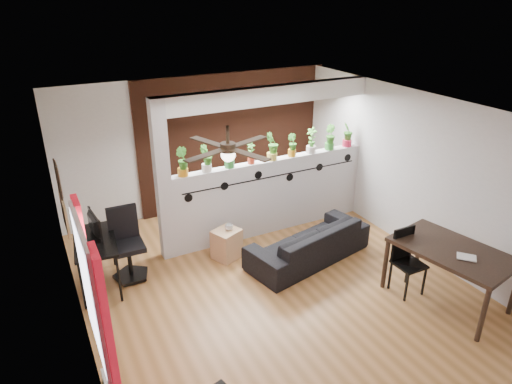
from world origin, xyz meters
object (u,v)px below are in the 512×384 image
object	(u,v)px
potted_plant_2	(229,154)
potted_plant_5	(292,144)
potted_plant_4	(272,146)
potted_plant_6	(311,139)
dining_table	(452,254)
cube_shelf	(227,244)
office_chair	(127,248)
sofa	(308,242)
folding_chair	(406,255)
potted_plant_7	(330,137)
potted_plant_8	(348,133)
ceiling_fan	(228,150)
cup	(229,227)
potted_plant_3	(251,152)
potted_plant_1	(206,158)
potted_plant_0	(182,161)
computer_desk	(95,244)

from	to	relation	value
potted_plant_2	potted_plant_5	size ratio (longest dim) A/B	1.12
potted_plant_4	potted_plant_5	size ratio (longest dim) A/B	1.20
potted_plant_6	dining_table	world-z (taller)	potted_plant_6
cube_shelf	office_chair	world-z (taller)	office_chair
sofa	folding_chair	world-z (taller)	folding_chair
potted_plant_7	potted_plant_8	size ratio (longest dim) A/B	0.98
sofa	potted_plant_6	bearing A→B (deg)	-135.07
potted_plant_8	potted_plant_2	bearing A→B (deg)	180.00
ceiling_fan	cube_shelf	xyz separation A→B (m)	(0.51, 1.31, -2.07)
potted_plant_2	potted_plant_4	size ratio (longest dim) A/B	0.93
potted_plant_6	cup	world-z (taller)	potted_plant_6
potted_plant_3	potted_plant_6	world-z (taller)	potted_plant_6
ceiling_fan	potted_plant_7	world-z (taller)	ceiling_fan
ceiling_fan	dining_table	xyz separation A→B (m)	(2.76, -1.10, -1.58)
potted_plant_6	potted_plant_7	size ratio (longest dim) A/B	1.02
potted_plant_8	cup	bearing A→B (deg)	-169.49
potted_plant_6	office_chair	size ratio (longest dim) A/B	0.42
potted_plant_1	office_chair	bearing A→B (deg)	-168.64
ceiling_fan	dining_table	bearing A→B (deg)	-21.81
potted_plant_2	potted_plant_7	bearing A→B (deg)	0.00
potted_plant_3	potted_plant_8	world-z (taller)	potted_plant_8
potted_plant_6	potted_plant_4	bearing A→B (deg)	180.00
potted_plant_2	potted_plant_3	size ratio (longest dim) A/B	1.24
dining_table	potted_plant_3	bearing A→B (deg)	118.13
folding_chair	potted_plant_4	bearing A→B (deg)	108.68
potted_plant_2	potted_plant_5	distance (m)	1.19
folding_chair	potted_plant_8	bearing A→B (deg)	72.63
potted_plant_8	cup	distance (m)	2.86
potted_plant_2	potted_plant_0	bearing A→B (deg)	180.00
potted_plant_5	potted_plant_6	xyz separation A→B (m)	(0.40, -0.00, 0.03)
computer_desk	dining_table	size ratio (longest dim) A/B	0.67
office_chair	folding_chair	distance (m)	4.04
potted_plant_1	potted_plant_8	xyz separation A→B (m)	(2.76, -0.00, 0.01)
potted_plant_7	potted_plant_2	bearing A→B (deg)	180.00
potted_plant_8	office_chair	size ratio (longest dim) A/B	0.42
dining_table	office_chair	bearing A→B (deg)	145.19
cube_shelf	folding_chair	bearing A→B (deg)	-68.11
ceiling_fan	potted_plant_0	xyz separation A→B (m)	(0.02, 1.80, -0.72)
potted_plant_1	potted_plant_5	xyz separation A→B (m)	(1.58, 0.00, -0.02)
potted_plant_3	cup	world-z (taller)	potted_plant_3
potted_plant_4	dining_table	bearing A→B (deg)	-68.27
potted_plant_3	computer_desk	xyz separation A→B (m)	(-2.65, -0.34, -0.84)
cube_shelf	potted_plant_6	bearing A→B (deg)	-8.18
dining_table	potted_plant_6	bearing A→B (deg)	97.20
potted_plant_2	potted_plant_3	world-z (taller)	potted_plant_2
potted_plant_5	sofa	bearing A→B (deg)	-106.63
potted_plant_1	cup	bearing A→B (deg)	-73.45
potted_plant_3	potted_plant_5	xyz separation A→B (m)	(0.79, 0.00, 0.02)
potted_plant_2	sofa	distance (m)	1.91
potted_plant_3	potted_plant_8	distance (m)	1.98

